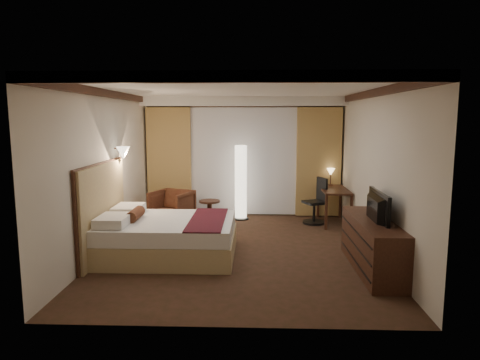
{
  "coord_description": "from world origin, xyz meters",
  "views": [
    {
      "loc": [
        0.26,
        -7.07,
        2.23
      ],
      "look_at": [
        0.0,
        0.4,
        1.15
      ],
      "focal_mm": 32.0,
      "sensor_mm": 36.0,
      "label": 1
    }
  ],
  "objects_px": {
    "office_chair": "(314,201)",
    "television": "(372,200)",
    "desk": "(334,206)",
    "dresser": "(372,245)",
    "armchair": "(172,205)",
    "side_table": "(210,212)",
    "floor_lamp": "(241,182)",
    "bed": "(169,237)"
  },
  "relations": [
    {
      "from": "side_table",
      "to": "desk",
      "type": "distance_m",
      "value": 2.66
    },
    {
      "from": "bed",
      "to": "office_chair",
      "type": "xyz_separation_m",
      "value": [
        2.66,
        2.28,
        0.18
      ]
    },
    {
      "from": "desk",
      "to": "office_chair",
      "type": "bearing_deg",
      "value": -173.22
    },
    {
      "from": "side_table",
      "to": "television",
      "type": "relative_size",
      "value": 0.49
    },
    {
      "from": "bed",
      "to": "dresser",
      "type": "xyz_separation_m",
      "value": [
        3.13,
        -0.53,
        0.07
      ]
    },
    {
      "from": "armchair",
      "to": "office_chair",
      "type": "bearing_deg",
      "value": 23.34
    },
    {
      "from": "armchair",
      "to": "floor_lamp",
      "type": "relative_size",
      "value": 0.47
    },
    {
      "from": "armchair",
      "to": "dresser",
      "type": "xyz_separation_m",
      "value": [
        3.51,
        -2.72,
        -0.01
      ]
    },
    {
      "from": "side_table",
      "to": "dresser",
      "type": "bearing_deg",
      "value": -45.77
    },
    {
      "from": "dresser",
      "to": "floor_lamp",
      "type": "bearing_deg",
      "value": 123.05
    },
    {
      "from": "desk",
      "to": "office_chair",
      "type": "relative_size",
      "value": 1.25
    },
    {
      "from": "office_chair",
      "to": "dresser",
      "type": "height_order",
      "value": "office_chair"
    },
    {
      "from": "desk",
      "to": "office_chair",
      "type": "xyz_separation_m",
      "value": [
        -0.42,
        -0.05,
        0.12
      ]
    },
    {
      "from": "television",
      "to": "desk",
      "type": "bearing_deg",
      "value": 1.43
    },
    {
      "from": "floor_lamp",
      "to": "dresser",
      "type": "height_order",
      "value": "floor_lamp"
    },
    {
      "from": "office_chair",
      "to": "floor_lamp",
      "type": "bearing_deg",
      "value": 143.46
    },
    {
      "from": "dresser",
      "to": "television",
      "type": "distance_m",
      "value": 0.67
    },
    {
      "from": "armchair",
      "to": "dresser",
      "type": "relative_size",
      "value": 0.4
    },
    {
      "from": "desk",
      "to": "side_table",
      "type": "bearing_deg",
      "value": -178.28
    },
    {
      "from": "office_chair",
      "to": "television",
      "type": "distance_m",
      "value": 2.9
    },
    {
      "from": "bed",
      "to": "side_table",
      "type": "distance_m",
      "value": 2.29
    },
    {
      "from": "bed",
      "to": "armchair",
      "type": "height_order",
      "value": "armchair"
    },
    {
      "from": "television",
      "to": "armchair",
      "type": "bearing_deg",
      "value": 53.02
    },
    {
      "from": "armchair",
      "to": "dresser",
      "type": "bearing_deg",
      "value": -16.13
    },
    {
      "from": "dresser",
      "to": "office_chair",
      "type": "bearing_deg",
      "value": 99.51
    },
    {
      "from": "armchair",
      "to": "television",
      "type": "xyz_separation_m",
      "value": [
        3.48,
        -2.72,
        0.66
      ]
    },
    {
      "from": "desk",
      "to": "television",
      "type": "height_order",
      "value": "television"
    },
    {
      "from": "office_chair",
      "to": "side_table",
      "type": "bearing_deg",
      "value": 156.41
    },
    {
      "from": "armchair",
      "to": "side_table",
      "type": "bearing_deg",
      "value": 25.94
    },
    {
      "from": "television",
      "to": "bed",
      "type": "bearing_deg",
      "value": 81.3
    },
    {
      "from": "bed",
      "to": "desk",
      "type": "height_order",
      "value": "desk"
    },
    {
      "from": "dresser",
      "to": "television",
      "type": "bearing_deg",
      "value": 180.0
    },
    {
      "from": "floor_lamp",
      "to": "office_chair",
      "type": "height_order",
      "value": "floor_lamp"
    },
    {
      "from": "side_table",
      "to": "desk",
      "type": "xyz_separation_m",
      "value": [
        2.66,
        0.08,
        0.13
      ]
    },
    {
      "from": "side_table",
      "to": "office_chair",
      "type": "relative_size",
      "value": 0.5
    },
    {
      "from": "television",
      "to": "dresser",
      "type": "bearing_deg",
      "value": -88.97
    },
    {
      "from": "floor_lamp",
      "to": "dresser",
      "type": "relative_size",
      "value": 0.85
    },
    {
      "from": "side_table",
      "to": "office_chair",
      "type": "xyz_separation_m",
      "value": [
        2.23,
        0.03,
        0.25
      ]
    },
    {
      "from": "side_table",
      "to": "television",
      "type": "xyz_separation_m",
      "value": [
        2.68,
        -2.78,
        0.8
      ]
    },
    {
      "from": "floor_lamp",
      "to": "television",
      "type": "xyz_separation_m",
      "value": [
        2.02,
        -3.15,
        0.22
      ]
    },
    {
      "from": "side_table",
      "to": "television",
      "type": "bearing_deg",
      "value": -46.09
    },
    {
      "from": "floor_lamp",
      "to": "bed",
      "type": "bearing_deg",
      "value": -112.44
    }
  ]
}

